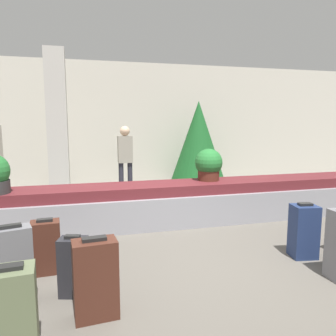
{
  "coord_description": "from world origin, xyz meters",
  "views": [
    {
      "loc": [
        -1.35,
        -3.65,
        1.66
      ],
      "look_at": [
        0.0,
        1.43,
        0.92
      ],
      "focal_mm": 35.0,
      "sensor_mm": 36.0,
      "label": 1
    }
  ],
  "objects_px": {
    "suitcase_2": "(46,247)",
    "suitcase_5": "(74,266)",
    "potted_plant_0": "(209,165)",
    "suitcase_4": "(13,313)",
    "traveler_0": "(125,155)",
    "suitcase_0": "(304,231)",
    "pillar": "(57,124)",
    "suitcase_3": "(96,279)",
    "decorated_tree": "(198,141)",
    "suitcase_6": "(13,267)"
  },
  "relations": [
    {
      "from": "suitcase_6",
      "to": "potted_plant_0",
      "type": "bearing_deg",
      "value": 22.77
    },
    {
      "from": "suitcase_2",
      "to": "decorated_tree",
      "type": "bearing_deg",
      "value": 48.7
    },
    {
      "from": "pillar",
      "to": "traveler_0",
      "type": "xyz_separation_m",
      "value": [
        1.43,
        -0.26,
        -0.68
      ]
    },
    {
      "from": "pillar",
      "to": "suitcase_3",
      "type": "height_order",
      "value": "pillar"
    },
    {
      "from": "suitcase_2",
      "to": "suitcase_0",
      "type": "bearing_deg",
      "value": -10.16
    },
    {
      "from": "pillar",
      "to": "suitcase_0",
      "type": "relative_size",
      "value": 4.69
    },
    {
      "from": "suitcase_6",
      "to": "suitcase_2",
      "type": "bearing_deg",
      "value": 55.64
    },
    {
      "from": "traveler_0",
      "to": "suitcase_0",
      "type": "bearing_deg",
      "value": -67.31
    },
    {
      "from": "suitcase_3",
      "to": "traveler_0",
      "type": "height_order",
      "value": "traveler_0"
    },
    {
      "from": "suitcase_5",
      "to": "suitcase_3",
      "type": "bearing_deg",
      "value": -50.08
    },
    {
      "from": "suitcase_3",
      "to": "suitcase_5",
      "type": "bearing_deg",
      "value": 108.89
    },
    {
      "from": "potted_plant_0",
      "to": "suitcase_0",
      "type": "bearing_deg",
      "value": -74.38
    },
    {
      "from": "pillar",
      "to": "decorated_tree",
      "type": "relative_size",
      "value": 1.47
    },
    {
      "from": "suitcase_2",
      "to": "suitcase_5",
      "type": "xyz_separation_m",
      "value": [
        0.3,
        -0.57,
        -0.01
      ]
    },
    {
      "from": "suitcase_2",
      "to": "suitcase_4",
      "type": "bearing_deg",
      "value": -96.97
    },
    {
      "from": "pillar",
      "to": "suitcase_2",
      "type": "bearing_deg",
      "value": -88.96
    },
    {
      "from": "suitcase_3",
      "to": "decorated_tree",
      "type": "bearing_deg",
      "value": 56.75
    },
    {
      "from": "suitcase_5",
      "to": "suitcase_6",
      "type": "relative_size",
      "value": 0.79
    },
    {
      "from": "suitcase_0",
      "to": "potted_plant_0",
      "type": "relative_size",
      "value": 1.26
    },
    {
      "from": "potted_plant_0",
      "to": "traveler_0",
      "type": "relative_size",
      "value": 0.35
    },
    {
      "from": "suitcase_0",
      "to": "decorated_tree",
      "type": "distance_m",
      "value": 4.71
    },
    {
      "from": "suitcase_2",
      "to": "suitcase_6",
      "type": "distance_m",
      "value": 0.66
    },
    {
      "from": "pillar",
      "to": "decorated_tree",
      "type": "height_order",
      "value": "pillar"
    },
    {
      "from": "suitcase_3",
      "to": "traveler_0",
      "type": "xyz_separation_m",
      "value": [
        0.87,
        4.6,
        0.58
      ]
    },
    {
      "from": "pillar",
      "to": "suitcase_6",
      "type": "relative_size",
      "value": 4.21
    },
    {
      "from": "suitcase_4",
      "to": "traveler_0",
      "type": "bearing_deg",
      "value": 68.67
    },
    {
      "from": "potted_plant_0",
      "to": "traveler_0",
      "type": "xyz_separation_m",
      "value": [
        -1.15,
        2.11,
        -0.01
      ]
    },
    {
      "from": "suitcase_0",
      "to": "suitcase_6",
      "type": "bearing_deg",
      "value": -166.28
    },
    {
      "from": "suitcase_3",
      "to": "suitcase_4",
      "type": "height_order",
      "value": "suitcase_3"
    },
    {
      "from": "decorated_tree",
      "to": "potted_plant_0",
      "type": "bearing_deg",
      "value": -106.54
    },
    {
      "from": "suitcase_6",
      "to": "potted_plant_0",
      "type": "xyz_separation_m",
      "value": [
        2.72,
        2.11,
        0.56
      ]
    },
    {
      "from": "potted_plant_0",
      "to": "suitcase_4",
      "type": "bearing_deg",
      "value": -132.42
    },
    {
      "from": "suitcase_4",
      "to": "suitcase_5",
      "type": "xyz_separation_m",
      "value": [
        0.39,
        0.77,
        -0.05
      ]
    },
    {
      "from": "suitcase_2",
      "to": "suitcase_5",
      "type": "relative_size",
      "value": 1.03
    },
    {
      "from": "suitcase_3",
      "to": "potted_plant_0",
      "type": "xyz_separation_m",
      "value": [
        2.01,
        2.49,
        0.59
      ]
    },
    {
      "from": "suitcase_0",
      "to": "pillar",
      "type": "bearing_deg",
      "value": 135.34
    },
    {
      "from": "suitcase_2",
      "to": "suitcase_3",
      "type": "bearing_deg",
      "value": -67.14
    },
    {
      "from": "suitcase_5",
      "to": "traveler_0",
      "type": "distance_m",
      "value": 4.35
    },
    {
      "from": "decorated_tree",
      "to": "suitcase_2",
      "type": "bearing_deg",
      "value": -127.99
    },
    {
      "from": "suitcase_6",
      "to": "decorated_tree",
      "type": "xyz_separation_m",
      "value": [
        3.54,
        4.88,
        0.81
      ]
    },
    {
      "from": "suitcase_5",
      "to": "traveler_0",
      "type": "xyz_separation_m",
      "value": [
        1.06,
        4.17,
        0.64
      ]
    },
    {
      "from": "decorated_tree",
      "to": "suitcase_3",
      "type": "bearing_deg",
      "value": -118.33
    },
    {
      "from": "suitcase_6",
      "to": "traveler_0",
      "type": "relative_size",
      "value": 0.49
    },
    {
      "from": "suitcase_0",
      "to": "suitcase_6",
      "type": "height_order",
      "value": "suitcase_6"
    },
    {
      "from": "pillar",
      "to": "decorated_tree",
      "type": "bearing_deg",
      "value": 6.62
    },
    {
      "from": "pillar",
      "to": "suitcase_6",
      "type": "distance_m",
      "value": 4.65
    },
    {
      "from": "pillar",
      "to": "suitcase_2",
      "type": "xyz_separation_m",
      "value": [
        0.07,
        -3.86,
        -1.31
      ]
    },
    {
      "from": "suitcase_2",
      "to": "traveler_0",
      "type": "distance_m",
      "value": 3.9
    },
    {
      "from": "suitcase_5",
      "to": "decorated_tree",
      "type": "relative_size",
      "value": 0.27
    },
    {
      "from": "suitcase_3",
      "to": "suitcase_5",
      "type": "height_order",
      "value": "suitcase_3"
    }
  ]
}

